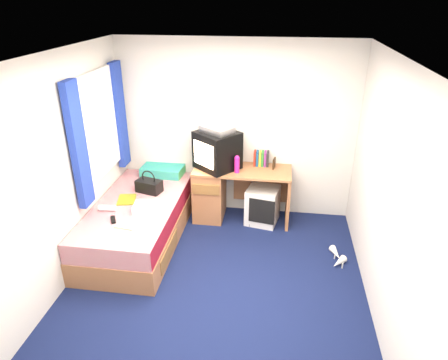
# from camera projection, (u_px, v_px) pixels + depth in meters

# --- Properties ---
(ground) EXTENTS (3.40, 3.40, 0.00)m
(ground) POSITION_uv_depth(u_px,v_px,m) (216.00, 283.00, 4.38)
(ground) COLOR #0C1438
(ground) RESTS_ON ground
(room_shell) EXTENTS (3.40, 3.40, 3.40)m
(room_shell) POSITION_uv_depth(u_px,v_px,m) (215.00, 161.00, 3.76)
(room_shell) COLOR white
(room_shell) RESTS_ON ground
(bed) EXTENTS (1.01, 2.00, 0.54)m
(bed) POSITION_uv_depth(u_px,v_px,m) (138.00, 222.00, 5.02)
(bed) COLOR #AA6F47
(bed) RESTS_ON ground
(pillow) EXTENTS (0.60, 0.40, 0.13)m
(pillow) POSITION_uv_depth(u_px,v_px,m) (163.00, 170.00, 5.66)
(pillow) COLOR #1B6EB5
(pillow) RESTS_ON bed
(desk) EXTENTS (1.30, 0.55, 0.75)m
(desk) POSITION_uv_depth(u_px,v_px,m) (222.00, 191.00, 5.51)
(desk) COLOR #AA6F47
(desk) RESTS_ON ground
(storage_cube) EXTENTS (0.48, 0.48, 0.51)m
(storage_cube) POSITION_uv_depth(u_px,v_px,m) (263.00, 205.00, 5.45)
(storage_cube) COLOR silver
(storage_cube) RESTS_ON ground
(crt_tv) EXTENTS (0.68, 0.68, 0.50)m
(crt_tv) POSITION_uv_depth(u_px,v_px,m) (217.00, 150.00, 5.26)
(crt_tv) COLOR black
(crt_tv) RESTS_ON desk
(vcr) EXTENTS (0.49, 0.46, 0.08)m
(vcr) POSITION_uv_depth(u_px,v_px,m) (217.00, 129.00, 5.14)
(vcr) COLOR #B9B9BB
(vcr) RESTS_ON crt_tv
(book_row) EXTENTS (0.20, 0.13, 0.20)m
(book_row) POSITION_uv_depth(u_px,v_px,m) (261.00, 158.00, 5.40)
(book_row) COLOR maroon
(book_row) RESTS_ON desk
(picture_frame) EXTENTS (0.04, 0.12, 0.14)m
(picture_frame) POSITION_uv_depth(u_px,v_px,m) (274.00, 163.00, 5.33)
(picture_frame) COLOR black
(picture_frame) RESTS_ON desk
(pink_water_bottle) EXTENTS (0.07, 0.07, 0.21)m
(pink_water_bottle) POSITION_uv_depth(u_px,v_px,m) (237.00, 165.00, 5.18)
(pink_water_bottle) COLOR #DE1F8B
(pink_water_bottle) RESTS_ON desk
(aerosol_can) EXTENTS (0.05, 0.05, 0.17)m
(aerosol_can) POSITION_uv_depth(u_px,v_px,m) (237.00, 161.00, 5.37)
(aerosol_can) COLOR silver
(aerosol_can) RESTS_ON desk
(handbag) EXTENTS (0.36, 0.26, 0.30)m
(handbag) POSITION_uv_depth(u_px,v_px,m) (149.00, 186.00, 5.15)
(handbag) COLOR black
(handbag) RESTS_ON bed
(towel) EXTENTS (0.31, 0.27, 0.09)m
(towel) POSITION_uv_depth(u_px,v_px,m) (146.00, 208.00, 4.70)
(towel) COLOR white
(towel) RESTS_ON bed
(magazine) EXTENTS (0.27, 0.32, 0.01)m
(magazine) POSITION_uv_depth(u_px,v_px,m) (127.00, 200.00, 4.97)
(magazine) COLOR yellow
(magazine) RESTS_ON bed
(water_bottle) EXTENTS (0.20, 0.09, 0.07)m
(water_bottle) POSITION_uv_depth(u_px,v_px,m) (107.00, 208.00, 4.72)
(water_bottle) COLOR silver
(water_bottle) RESTS_ON bed
(colour_swatch_fan) EXTENTS (0.23, 0.09, 0.01)m
(colour_swatch_fan) POSITION_uv_depth(u_px,v_px,m) (124.00, 227.00, 4.39)
(colour_swatch_fan) COLOR yellow
(colour_swatch_fan) RESTS_ON bed
(remote_control) EXTENTS (0.12, 0.16, 0.02)m
(remote_control) POSITION_uv_depth(u_px,v_px,m) (113.00, 220.00, 4.53)
(remote_control) COLOR black
(remote_control) RESTS_ON bed
(window_assembly) EXTENTS (0.11, 1.42, 1.40)m
(window_assembly) POSITION_uv_depth(u_px,v_px,m) (100.00, 128.00, 4.78)
(window_assembly) COLOR silver
(window_assembly) RESTS_ON room_shell
(white_heels) EXTENTS (0.21, 0.41, 0.09)m
(white_heels) POSITION_uv_depth(u_px,v_px,m) (337.00, 258.00, 4.72)
(white_heels) COLOR silver
(white_heels) RESTS_ON ground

